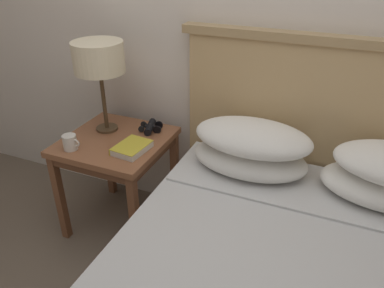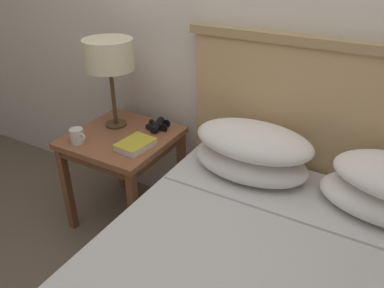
{
  "view_description": "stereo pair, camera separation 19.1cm",
  "coord_description": "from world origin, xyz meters",
  "px_view_note": "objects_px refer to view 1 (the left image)",
  "views": [
    {
      "loc": [
        0.51,
        -1.04,
        1.64
      ],
      "look_at": [
        -0.14,
        0.5,
        0.72
      ],
      "focal_mm": 35.0,
      "sensor_mm": 36.0,
      "label": 1
    },
    {
      "loc": [
        0.68,
        -0.95,
        1.64
      ],
      "look_at": [
        -0.14,
        0.5,
        0.72
      ],
      "focal_mm": 35.0,
      "sensor_mm": 36.0,
      "label": 2
    }
  ],
  "objects_px": {
    "nightstand": "(116,151)",
    "binoculars_pair": "(150,127)",
    "coffee_mug": "(70,142)",
    "table_lamp": "(99,59)",
    "book_on_nightstand": "(132,148)"
  },
  "relations": [
    {
      "from": "coffee_mug",
      "to": "binoculars_pair",
      "type": "bearing_deg",
      "value": 52.0
    },
    {
      "from": "binoculars_pair",
      "to": "coffee_mug",
      "type": "bearing_deg",
      "value": -128.0
    },
    {
      "from": "book_on_nightstand",
      "to": "nightstand",
      "type": "bearing_deg",
      "value": 153.14
    },
    {
      "from": "nightstand",
      "to": "coffee_mug",
      "type": "height_order",
      "value": "coffee_mug"
    },
    {
      "from": "nightstand",
      "to": "coffee_mug",
      "type": "xyz_separation_m",
      "value": [
        -0.16,
        -0.2,
        0.13
      ]
    },
    {
      "from": "nightstand",
      "to": "binoculars_pair",
      "type": "distance_m",
      "value": 0.25
    },
    {
      "from": "table_lamp",
      "to": "book_on_nightstand",
      "type": "height_order",
      "value": "table_lamp"
    },
    {
      "from": "binoculars_pair",
      "to": "table_lamp",
      "type": "bearing_deg",
      "value": -160.31
    },
    {
      "from": "binoculars_pair",
      "to": "coffee_mug",
      "type": "relative_size",
      "value": 1.6
    },
    {
      "from": "table_lamp",
      "to": "book_on_nightstand",
      "type": "bearing_deg",
      "value": -31.64
    },
    {
      "from": "nightstand",
      "to": "binoculars_pair",
      "type": "bearing_deg",
      "value": 52.15
    },
    {
      "from": "book_on_nightstand",
      "to": "binoculars_pair",
      "type": "relative_size",
      "value": 1.31
    },
    {
      "from": "book_on_nightstand",
      "to": "binoculars_pair",
      "type": "distance_m",
      "value": 0.26
    },
    {
      "from": "table_lamp",
      "to": "binoculars_pair",
      "type": "distance_m",
      "value": 0.49
    },
    {
      "from": "table_lamp",
      "to": "book_on_nightstand",
      "type": "xyz_separation_m",
      "value": [
        0.28,
        -0.17,
        -0.42
      ]
    }
  ]
}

